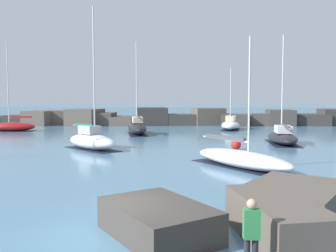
# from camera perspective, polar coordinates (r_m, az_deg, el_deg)

# --- Properties ---
(ground_plane) EXTENTS (600.00, 600.00, 0.00)m
(ground_plane) POSITION_cam_1_polar(r_m,az_deg,el_deg) (11.34, -8.90, -16.14)
(ground_plane) COLOR teal
(open_sea_beyond) EXTENTS (400.00, 116.00, 0.01)m
(open_sea_beyond) POSITION_cam_1_polar(r_m,az_deg,el_deg) (115.97, 0.26, 2.26)
(open_sea_beyond) COLOR teal
(open_sea_beyond) RESTS_ON ground
(breakwater_jetty) EXTENTS (62.90, 6.83, 2.59)m
(breakwater_jetty) POSITION_cam_1_polar(r_m,az_deg,el_deg) (55.74, 0.47, 1.22)
(breakwater_jetty) COLOR #423D38
(breakwater_jetty) RESTS_ON ground
(foreground_rocks) EXTENTS (8.59, 9.08, 1.18)m
(foreground_rocks) POSITION_cam_1_polar(r_m,az_deg,el_deg) (11.46, 12.37, -13.34)
(foreground_rocks) COLOR #4C443D
(foreground_rocks) RESTS_ON ground
(sailboat_moored_0) EXTENTS (5.38, 5.33, 10.86)m
(sailboat_moored_0) POSITION_cam_1_polar(r_m,az_deg,el_deg) (29.65, -11.56, -2.12)
(sailboat_moored_0) COLOR white
(sailboat_moored_0) RESTS_ON ground
(sailboat_moored_1) EXTENTS (5.47, 2.31, 10.80)m
(sailboat_moored_1) POSITION_cam_1_polar(r_m,az_deg,el_deg) (48.83, -22.61, -0.04)
(sailboat_moored_1) COLOR maroon
(sailboat_moored_1) RESTS_ON ground
(sailboat_moored_2) EXTENTS (3.33, 6.14, 7.75)m
(sailboat_moored_2) POSITION_cam_1_polar(r_m,az_deg,el_deg) (48.03, 9.51, 0.23)
(sailboat_moored_2) COLOR white
(sailboat_moored_2) RESTS_ON ground
(sailboat_moored_3) EXTENTS (2.85, 6.56, 9.49)m
(sailboat_moored_3) POSITION_cam_1_polar(r_m,az_deg,el_deg) (34.18, 17.05, -1.60)
(sailboat_moored_3) COLOR black
(sailboat_moored_3) RESTS_ON ground
(sailboat_moored_5) EXTENTS (3.16, 7.07, 10.18)m
(sailboat_moored_5) POSITION_cam_1_polar(r_m,az_deg,el_deg) (41.51, -4.71, -0.21)
(sailboat_moored_5) COLOR black
(sailboat_moored_5) RESTS_ON ground
(sailboat_moored_7) EXTENTS (5.80, 7.08, 7.33)m
(sailboat_moored_7) POSITION_cam_1_polar(r_m,az_deg,el_deg) (21.94, 11.10, -4.89)
(sailboat_moored_7) COLOR white
(sailboat_moored_7) RESTS_ON ground
(mooring_buoy_orange_near) EXTENTS (0.77, 0.77, 0.97)m
(mooring_buoy_orange_near) POSITION_cam_1_polar(r_m,az_deg,el_deg) (29.29, 10.33, -2.82)
(mooring_buoy_orange_near) COLOR red
(mooring_buoy_orange_near) RESTS_ON ground
(person_on_rocks) EXTENTS (0.36, 0.23, 1.74)m
(person_on_rocks) POSITION_cam_1_polar(r_m,az_deg,el_deg) (8.78, 12.58, -15.59)
(person_on_rocks) COLOR #282833
(person_on_rocks) RESTS_ON ground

